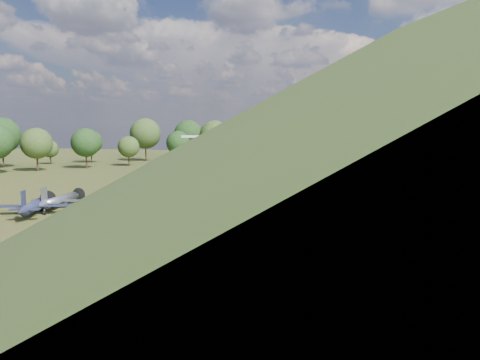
% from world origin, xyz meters
% --- Properties ---
extents(ground, '(300.00, 300.00, 0.00)m').
position_xyz_m(ground, '(0.00, 0.00, 0.00)').
color(ground, '#223B13').
rests_on(ground, ground).
extents(il62_airliner, '(50.06, 56.76, 4.65)m').
position_xyz_m(il62_airliner, '(1.96, 3.43, 2.32)').
color(il62_airliner, beige).
rests_on(il62_airliner, ground).
extents(tu104_jet, '(36.75, 46.90, 4.43)m').
position_xyz_m(tu104_jet, '(18.02, 1.78, 2.22)').
color(tu104_jet, white).
rests_on(tu104_jet, ground).
extents(an12_transport, '(41.19, 44.43, 5.09)m').
position_xyz_m(an12_transport, '(33.52, 8.77, 2.54)').
color(an12_transport, '#9EA1A6').
rests_on(an12_transport, ground).
extents(small_prop_west, '(15.03, 17.41, 2.15)m').
position_xyz_m(small_prop_west, '(-21.43, -12.98, 1.08)').
color(small_prop_west, black).
rests_on(small_prop_west, ground).
extents(small_prop_northwest, '(10.72, 14.09, 1.98)m').
position_xyz_m(small_prop_northwest, '(-21.12, -7.26, 0.99)').
color(small_prop_northwest, gray).
rests_on(small_prop_northwest, ground).
extents(person_on_il62, '(0.84, 0.80, 1.93)m').
position_xyz_m(person_on_il62, '(6.26, -8.85, 5.61)').
color(person_on_il62, olive).
rests_on(person_on_il62, il62_airliner).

